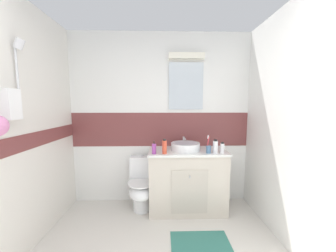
{
  "coord_description": "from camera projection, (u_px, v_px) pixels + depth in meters",
  "views": [
    {
      "loc": [
        0.04,
        -0.4,
        1.47
      ],
      "look_at": [
        0.1,
        1.89,
        1.21
      ],
      "focal_mm": 20.27,
      "sensor_mm": 36.0,
      "label": 1
    }
  ],
  "objects": [
    {
      "name": "shampoo_bottle_tall",
      "position": [
        165.0,
        147.0,
        2.4
      ],
      "size": [
        0.06,
        0.06,
        0.19
      ],
      "color": "#D84C33",
      "rests_on": "vanity_cabinet"
    },
    {
      "name": "toothbrush_cup",
      "position": [
        208.0,
        149.0,
        2.43
      ],
      "size": [
        0.06,
        0.06,
        0.23
      ],
      "color": "#4C7299",
      "rests_on": "vanity_cabinet"
    },
    {
      "name": "toilet",
      "position": [
        142.0,
        185.0,
        2.65
      ],
      "size": [
        0.37,
        0.5,
        0.74
      ],
      "color": "white",
      "rests_on": "ground_plane"
    },
    {
      "name": "sink_basin",
      "position": [
        185.0,
        146.0,
        2.58
      ],
      "size": [
        0.39,
        0.44,
        0.16
      ],
      "color": "white",
      "rests_on": "vanity_cabinet"
    },
    {
      "name": "wall_right_plain",
      "position": [
        314.0,
        130.0,
        1.65
      ],
      "size": [
        0.1,
        3.48,
        2.5
      ],
      "primitive_type": "cube",
      "color": "white",
      "rests_on": "ground_plane"
    },
    {
      "name": "deodorant_spray_can",
      "position": [
        222.0,
        148.0,
        2.43
      ],
      "size": [
        0.05,
        0.05,
        0.14
      ],
      "color": "white",
      "rests_on": "vanity_cabinet"
    },
    {
      "name": "bath_mat",
      "position": [
        201.0,
        245.0,
        1.98
      ],
      "size": [
        0.63,
        0.44,
        0.01
      ],
      "primitive_type": "cube",
      "color": "#337266",
      "rests_on": "ground_plane"
    },
    {
      "name": "wall_back_tiled",
      "position": [
        161.0,
        119.0,
        2.85
      ],
      "size": [
        3.2,
        0.2,
        2.5
      ],
      "color": "white",
      "rests_on": "ground_plane"
    },
    {
      "name": "soap_dispenser",
      "position": [
        154.0,
        149.0,
        2.39
      ],
      "size": [
        0.05,
        0.05,
        0.17
      ],
      "color": "#993F99",
      "rests_on": "vanity_cabinet"
    },
    {
      "name": "mouthwash_bottle",
      "position": [
        215.0,
        147.0,
        2.42
      ],
      "size": [
        0.06,
        0.06,
        0.18
      ],
      "color": "white",
      "rests_on": "vanity_cabinet"
    },
    {
      "name": "vanity_cabinet",
      "position": [
        187.0,
        180.0,
        2.65
      ],
      "size": [
        1.05,
        0.55,
        0.85
      ],
      "color": "beige",
      "rests_on": "ground_plane"
    }
  ]
}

